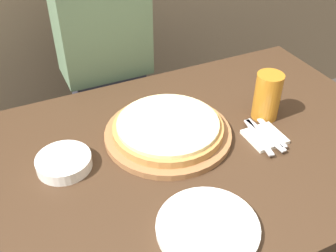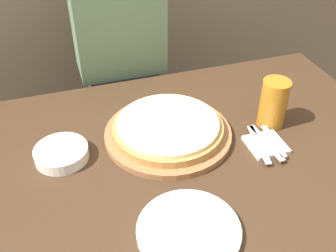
{
  "view_description": "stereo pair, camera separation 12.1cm",
  "coord_description": "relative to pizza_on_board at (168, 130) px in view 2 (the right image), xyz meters",
  "views": [
    {
      "loc": [
        -0.42,
        -0.79,
        1.51
      ],
      "look_at": [
        -0.01,
        0.08,
        0.77
      ],
      "focal_mm": 42.0,
      "sensor_mm": 36.0,
      "label": 1
    },
    {
      "loc": [
        -0.3,
        -0.84,
        1.51
      ],
      "look_at": [
        -0.01,
        0.08,
        0.77
      ],
      "focal_mm": 42.0,
      "sensor_mm": 36.0,
      "label": 2
    }
  ],
  "objects": [
    {
      "name": "side_bowl",
      "position": [
        -0.33,
        -0.0,
        -0.01
      ],
      "size": [
        0.16,
        0.16,
        0.04
      ],
      "color": "white",
      "rests_on": "dining_table"
    },
    {
      "name": "fork",
      "position": [
        0.24,
        -0.14,
        -0.01
      ],
      "size": [
        0.05,
        0.18,
        0.0
      ],
      "color": "silver",
      "rests_on": "napkin_stack"
    },
    {
      "name": "dining_table",
      "position": [
        0.01,
        -0.08,
        -0.39
      ],
      "size": [
        1.43,
        0.9,
        0.73
      ],
      "color": "#3D2819",
      "rests_on": "ground_plane"
    },
    {
      "name": "diner_person",
      "position": [
        -0.04,
        0.52,
        -0.11
      ],
      "size": [
        0.34,
        0.2,
        1.32
      ],
      "color": "#33333D",
      "rests_on": "ground_plane"
    },
    {
      "name": "napkin_stack",
      "position": [
        0.27,
        -0.14,
        -0.02
      ],
      "size": [
        0.11,
        0.11,
        0.01
      ],
      "color": "silver",
      "rests_on": "dining_table"
    },
    {
      "name": "spoon",
      "position": [
        0.29,
        -0.14,
        -0.01
      ],
      "size": [
        0.03,
        0.15,
        0.0
      ],
      "color": "silver",
      "rests_on": "napkin_stack"
    },
    {
      "name": "beer_glass",
      "position": [
        0.34,
        -0.04,
        0.06
      ],
      "size": [
        0.09,
        0.09,
        0.16
      ],
      "color": "#B7701E",
      "rests_on": "dining_table"
    },
    {
      "name": "dinner_knife",
      "position": [
        0.27,
        -0.14,
        -0.01
      ],
      "size": [
        0.03,
        0.18,
        0.0
      ],
      "color": "silver",
      "rests_on": "napkin_stack"
    },
    {
      "name": "dinner_plate",
      "position": [
        -0.07,
        -0.37,
        -0.02
      ],
      "size": [
        0.25,
        0.25,
        0.02
      ],
      "color": "white",
      "rests_on": "dining_table"
    },
    {
      "name": "pizza_on_board",
      "position": [
        0.0,
        0.0,
        0.0
      ],
      "size": [
        0.4,
        0.4,
        0.06
      ],
      "color": "#99663D",
      "rests_on": "dining_table"
    }
  ]
}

